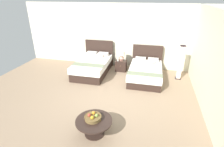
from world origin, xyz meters
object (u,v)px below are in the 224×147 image
object	(u,v)px
bed_near_window	(93,66)
coffee_table	(94,124)
floor_lamp_corner	(180,63)
table_lamp	(122,55)
nightstand	(121,66)
fruit_bowl	(93,117)
vase	(118,59)
bed_near_corner	(145,72)

from	to	relation	value
bed_near_window	coffee_table	bearing A→B (deg)	-69.96
floor_lamp_corner	table_lamp	bearing A→B (deg)	173.67
nightstand	table_lamp	world-z (taller)	table_lamp
nightstand	coffee_table	bearing A→B (deg)	-87.97
coffee_table	fruit_bowl	bearing A→B (deg)	136.31
bed_near_window	table_lamp	size ratio (longest dim) A/B	4.76
nightstand	vase	xyz separation A→B (m)	(-0.14, -0.04, 0.32)
fruit_bowl	floor_lamp_corner	size ratio (longest dim) A/B	0.30
bed_near_window	vase	distance (m)	1.13
bed_near_corner	table_lamp	size ratio (longest dim) A/B	4.71
bed_near_window	coffee_table	world-z (taller)	bed_near_window
coffee_table	floor_lamp_corner	world-z (taller)	floor_lamp_corner
fruit_bowl	floor_lamp_corner	bearing A→B (deg)	58.54
floor_lamp_corner	bed_near_window	bearing A→B (deg)	-175.36
vase	fruit_bowl	world-z (taller)	vase
bed_near_window	table_lamp	distance (m)	1.32
bed_near_corner	fruit_bowl	distance (m)	3.60
floor_lamp_corner	coffee_table	bearing A→B (deg)	-120.90
nightstand	table_lamp	size ratio (longest dim) A/B	1.04
bed_near_window	vase	bearing A→B (deg)	26.44
table_lamp	coffee_table	bearing A→B (deg)	-87.98
table_lamp	vase	distance (m)	0.24
nightstand	table_lamp	bearing A→B (deg)	90.00
bed_near_corner	vase	size ratio (longest dim) A/B	11.77
bed_near_window	fruit_bowl	xyz separation A→B (m)	(1.24, -3.45, 0.15)
bed_near_corner	table_lamp	bearing A→B (deg)	153.58
bed_near_corner	nightstand	distance (m)	1.22
bed_near_corner	fruit_bowl	size ratio (longest dim) A/B	5.15
nightstand	fruit_bowl	bearing A→B (deg)	-88.42
coffee_table	floor_lamp_corner	xyz separation A→B (m)	(2.25, 3.77, 0.38)
table_lamp	fruit_bowl	size ratio (longest dim) A/B	1.09
bed_near_corner	coffee_table	distance (m)	3.62
vase	fruit_bowl	distance (m)	3.95
bed_near_corner	nightstand	size ratio (longest dim) A/B	4.53
bed_near_window	table_lamp	world-z (taller)	bed_near_window
floor_lamp_corner	vase	bearing A→B (deg)	175.36
bed_near_window	fruit_bowl	distance (m)	3.67
table_lamp	fruit_bowl	distance (m)	4.01
table_lamp	floor_lamp_corner	world-z (taller)	floor_lamp_corner
table_lamp	fruit_bowl	bearing A→B (deg)	-88.43
vase	table_lamp	bearing A→B (deg)	23.22
bed_near_window	bed_near_corner	world-z (taller)	bed_near_window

